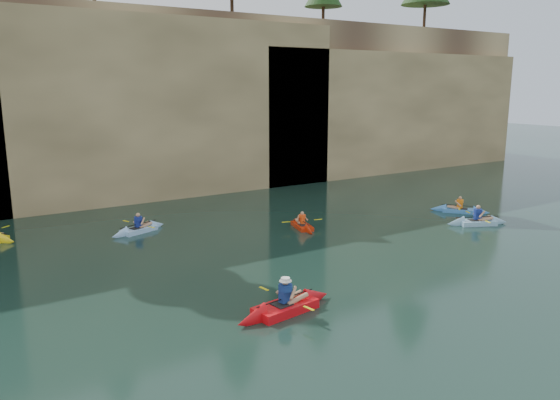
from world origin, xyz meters
TOP-DOWN VIEW (x-y plane):
  - ground at (0.00, 0.00)m, footprint 160.00×160.00m
  - cliff at (0.00, 30.00)m, footprint 70.00×16.00m
  - cliff_slab_center at (2.00, 22.60)m, footprint 24.00×2.40m
  - cliff_slab_east at (22.00, 22.60)m, footprint 26.00×2.40m
  - sea_cave_center at (-4.00, 21.95)m, footprint 3.50×1.00m
  - sea_cave_east at (10.00, 21.95)m, footprint 5.00×1.00m
  - main_kayaker at (-1.47, 3.43)m, footprint 3.84×2.52m
  - kayaker_ltblue_near at (12.70, 7.22)m, footprint 3.25×2.30m
  - kayaker_red_far at (4.85, 11.53)m, footprint 2.05×2.93m
  - kayaker_ltblue_mid at (-2.25, 15.17)m, footprint 3.17×2.23m
  - kayaker_blue_east at (14.19, 9.55)m, footprint 2.51×2.92m

SIDE VIEW (x-z plane):
  - ground at x=0.00m, z-range 0.00..0.00m
  - kayaker_red_far at x=4.85m, z-range -0.39..0.65m
  - kayaker_blue_east at x=14.19m, z-range -0.43..0.70m
  - kayaker_ltblue_mid at x=-2.25m, z-range -0.45..0.74m
  - kayaker_ltblue_near at x=12.70m, z-range -0.48..0.80m
  - main_kayaker at x=-1.47m, z-range -0.51..0.89m
  - sea_cave_center at x=-4.00m, z-range 0.00..3.20m
  - sea_cave_east at x=10.00m, z-range 0.00..4.50m
  - cliff_slab_east at x=22.00m, z-range 0.00..9.84m
  - cliff_slab_center at x=2.00m, z-range 0.00..11.40m
  - cliff at x=0.00m, z-range 0.00..12.00m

